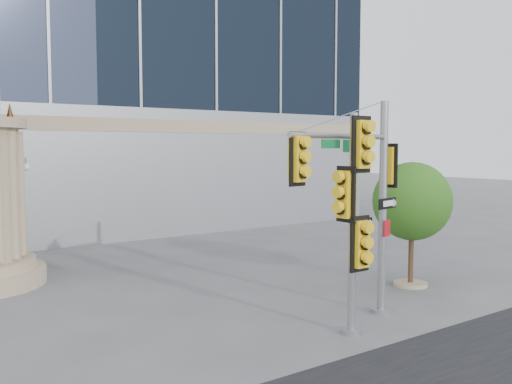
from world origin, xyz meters
TOP-DOWN VIEW (x-y plane):
  - ground at (0.00, 0.00)m, footprint 120.00×120.00m
  - main_signal_pole at (1.04, -0.49)m, footprint 4.13×1.20m
  - secondary_signal_pole at (0.15, -1.11)m, footprint 0.85×0.64m
  - street_tree at (4.93, 1.13)m, footprint 2.43×2.37m

SIDE VIEW (x-z plane):
  - ground at x=0.00m, z-range 0.00..0.00m
  - street_tree at x=4.93m, z-range 0.60..4.38m
  - secondary_signal_pole at x=0.15m, z-range 0.44..5.42m
  - main_signal_pole at x=1.04m, z-range 0.64..6.02m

